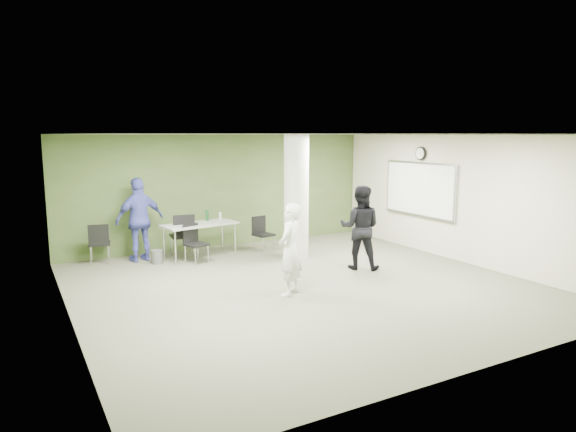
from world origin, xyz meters
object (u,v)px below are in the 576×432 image
man_blue (140,220)px  man_black (360,227)px  chair_back_left (99,241)px  woman_white (290,249)px  folding_table (200,225)px

man_blue → man_black: bearing=132.5°
chair_back_left → woman_white: (2.58, -3.91, 0.30)m
folding_table → chair_back_left: bearing=157.6°
man_black → woman_white: bearing=62.9°
chair_back_left → woman_white: size_ratio=0.55×
folding_table → man_black: bearing=-53.6°
folding_table → man_blue: size_ratio=0.95×
chair_back_left → man_blue: 0.96m
woman_white → man_black: man_black is taller
folding_table → chair_back_left: 2.19m
folding_table → woman_white: size_ratio=1.09×
chair_back_left → man_black: man_black is taller
chair_back_left → man_black: (4.72, -3.05, 0.36)m
chair_back_left → man_blue: bearing=179.8°
folding_table → chair_back_left: folding_table is taller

